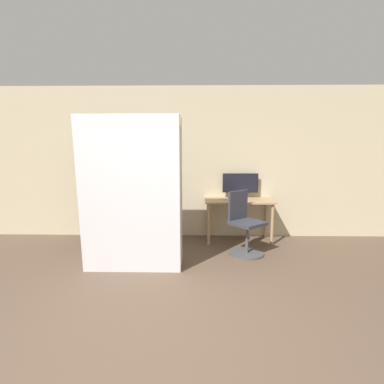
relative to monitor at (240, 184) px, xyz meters
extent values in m
plane|color=brown|center=(-1.18, -3.25, -0.99)|extent=(16.00, 16.00, 0.00)
cube|color=#C6B793|center=(-1.18, 0.13, 0.36)|extent=(8.00, 0.06, 2.70)
cube|color=tan|center=(-0.04, -0.19, -0.26)|extent=(1.18, 0.59, 0.03)
cylinder|color=tan|center=(-0.57, -0.43, -0.63)|extent=(0.05, 0.05, 0.71)
cylinder|color=tan|center=(0.49, -0.43, -0.63)|extent=(0.05, 0.05, 0.71)
cylinder|color=tan|center=(-0.57, 0.04, -0.63)|extent=(0.05, 0.05, 0.71)
cylinder|color=tan|center=(0.49, 0.04, -0.63)|extent=(0.05, 0.05, 0.71)
cylinder|color=black|center=(0.00, 0.00, -0.24)|extent=(0.17, 0.17, 0.02)
cylinder|color=black|center=(0.00, 0.00, -0.19)|extent=(0.04, 0.04, 0.09)
cube|color=black|center=(0.00, 0.00, 0.02)|extent=(0.63, 0.02, 0.34)
cube|color=black|center=(0.00, 0.00, 0.02)|extent=(0.61, 0.03, 0.32)
cylinder|color=#4C4C51|center=(0.00, -0.88, -0.97)|extent=(0.52, 0.52, 0.03)
cylinder|color=#4C4C51|center=(0.00, -0.88, -0.74)|extent=(0.05, 0.05, 0.44)
cube|color=#33333D|center=(0.00, -0.88, -0.49)|extent=(0.62, 0.62, 0.05)
cube|color=#33333D|center=(-0.13, -0.73, -0.24)|extent=(0.33, 0.28, 0.45)
cube|color=#2D2319|center=(-2.78, -0.03, -0.13)|extent=(0.02, 0.27, 1.71)
cube|color=#2D2319|center=(-1.91, -0.03, -0.13)|extent=(0.02, 0.27, 1.71)
cube|color=#2D2319|center=(-2.35, 0.09, -0.13)|extent=(0.89, 0.02, 1.71)
cube|color=#2D2319|center=(-2.35, -0.03, -0.98)|extent=(0.85, 0.23, 0.02)
cube|color=#2D2319|center=(-2.35, -0.03, -0.69)|extent=(0.85, 0.23, 0.02)
cube|color=#2D2319|center=(-2.35, -0.03, -0.41)|extent=(0.85, 0.23, 0.02)
cube|color=#2D2319|center=(-2.35, -0.03, -0.13)|extent=(0.85, 0.23, 0.02)
cube|color=#2D2319|center=(-2.35, -0.03, 0.15)|extent=(0.85, 0.23, 0.02)
cube|color=#2D2319|center=(-2.35, -0.03, 0.43)|extent=(0.85, 0.23, 0.02)
cube|color=#2D2319|center=(-2.35, -0.03, 0.71)|extent=(0.85, 0.23, 0.02)
cube|color=#1E4C9E|center=(-2.75, -0.03, -0.88)|extent=(0.02, 0.15, 0.17)
cube|color=red|center=(-2.72, 0.01, -0.86)|extent=(0.03, 0.13, 0.22)
cube|color=#7A2D84|center=(-2.69, -0.05, -0.87)|extent=(0.03, 0.19, 0.20)
cube|color=orange|center=(-2.65, -0.03, -0.87)|extent=(0.04, 0.16, 0.20)
cube|color=teal|center=(-2.61, -0.02, -0.85)|extent=(0.03, 0.16, 0.24)
cube|color=#7A2D84|center=(-2.75, -0.04, -0.58)|extent=(0.03, 0.15, 0.21)
cube|color=#287A38|center=(-2.71, -0.03, -0.58)|extent=(0.04, 0.16, 0.20)
cube|color=#232328|center=(-2.68, -0.03, -0.57)|extent=(0.03, 0.16, 0.24)
cube|color=#1E4C9E|center=(-2.64, -0.02, -0.57)|extent=(0.03, 0.19, 0.22)
cube|color=red|center=(-2.61, -0.05, -0.60)|extent=(0.02, 0.18, 0.17)
cube|color=brown|center=(-2.57, -0.06, -0.57)|extent=(0.04, 0.18, 0.23)
cube|color=#7A2D84|center=(-2.53, -0.06, -0.60)|extent=(0.02, 0.16, 0.17)
cube|color=gold|center=(-2.75, 0.01, -0.32)|extent=(0.03, 0.13, 0.17)
cube|color=gold|center=(-2.71, -0.01, -0.29)|extent=(0.03, 0.17, 0.22)
cube|color=brown|center=(-2.67, -0.02, -0.30)|extent=(0.03, 0.18, 0.20)
cube|color=#7A2D84|center=(-2.62, -0.04, -0.32)|extent=(0.04, 0.18, 0.17)
cube|color=#232328|center=(-2.58, -0.03, -0.29)|extent=(0.03, 0.14, 0.22)
cube|color=#7A2D84|center=(-2.75, -0.02, -0.03)|extent=(0.03, 0.19, 0.19)
cube|color=#232328|center=(-2.71, -0.04, -0.03)|extent=(0.03, 0.14, 0.18)
cube|color=#287A38|center=(-2.67, 0.01, -0.01)|extent=(0.04, 0.14, 0.22)
cube|color=brown|center=(-2.63, -0.07, -0.03)|extent=(0.03, 0.14, 0.19)
cube|color=gold|center=(-2.59, 0.00, 0.00)|extent=(0.04, 0.16, 0.24)
cube|color=#7A2D84|center=(-2.56, -0.03, -0.04)|extent=(0.02, 0.15, 0.16)
cube|color=#7A2D84|center=(-2.52, -0.02, -0.01)|extent=(0.04, 0.19, 0.23)
cube|color=#1E4C9E|center=(-2.48, -0.01, -0.03)|extent=(0.03, 0.16, 0.18)
cube|color=teal|center=(-2.75, -0.01, 0.25)|extent=(0.03, 0.13, 0.17)
cube|color=#287A38|center=(-2.72, -0.02, 0.26)|extent=(0.03, 0.15, 0.21)
cube|color=brown|center=(-2.68, -0.03, 0.26)|extent=(0.04, 0.19, 0.20)
cube|color=red|center=(-2.64, -0.03, 0.24)|extent=(0.03, 0.13, 0.17)
cube|color=orange|center=(-2.60, -0.05, 0.25)|extent=(0.03, 0.19, 0.19)
cube|color=silver|center=(-2.57, -0.06, 0.24)|extent=(0.02, 0.15, 0.17)
cube|color=gold|center=(-2.75, -0.04, 0.55)|extent=(0.02, 0.18, 0.22)
cube|color=#1E4C9E|center=(-2.72, -0.02, 0.54)|extent=(0.02, 0.19, 0.20)
cube|color=silver|center=(-2.69, -0.04, 0.54)|extent=(0.02, 0.18, 0.19)
cube|color=#287A38|center=(-2.66, -0.05, 0.54)|extent=(0.03, 0.18, 0.19)
cube|color=#232328|center=(-2.62, -0.03, 0.53)|extent=(0.03, 0.13, 0.19)
cube|color=silver|center=(-2.58, -0.07, 0.54)|extent=(0.03, 0.14, 0.19)
cube|color=#232328|center=(-2.54, -0.01, 0.53)|extent=(0.02, 0.19, 0.18)
cube|color=orange|center=(-2.50, -0.05, 0.55)|extent=(0.02, 0.16, 0.22)
cube|color=gold|center=(-2.47, -0.05, 0.54)|extent=(0.03, 0.19, 0.19)
cube|color=silver|center=(-1.63, -1.51, 0.04)|extent=(1.29, 0.34, 2.04)
cube|color=beige|center=(-0.99, -1.51, 0.04)|extent=(0.01, 0.34, 2.00)
cube|color=silver|center=(-1.63, -1.21, 0.03)|extent=(1.29, 0.27, 2.04)
cube|color=beige|center=(-0.99, -1.21, 0.03)|extent=(0.01, 0.27, 2.00)
camera|label=1|loc=(-0.76, -5.31, 0.65)|focal=28.00mm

